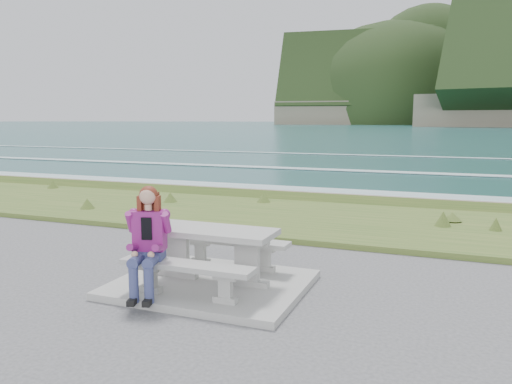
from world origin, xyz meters
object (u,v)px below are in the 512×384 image
(picnic_table, at_px, (211,240))
(seated_woman, at_px, (147,256))
(bench_landward, at_px, (187,271))
(bench_seaward, at_px, (232,245))

(picnic_table, distance_m, seated_woman, 0.97)
(bench_landward, height_order, bench_seaward, same)
(bench_landward, relative_size, seated_woman, 1.28)
(bench_seaward, bearing_deg, seated_woman, -108.10)
(bench_landward, xyz_separation_m, bench_seaward, (0.00, 1.40, 0.00))
(seated_woman, bearing_deg, bench_landward, -1.98)
(picnic_table, relative_size, bench_landward, 1.00)
(picnic_table, xyz_separation_m, bench_seaward, (0.00, 0.70, -0.23))
(bench_seaward, xyz_separation_m, seated_woman, (-0.50, -1.53, 0.17))
(picnic_table, height_order, bench_landward, picnic_table)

